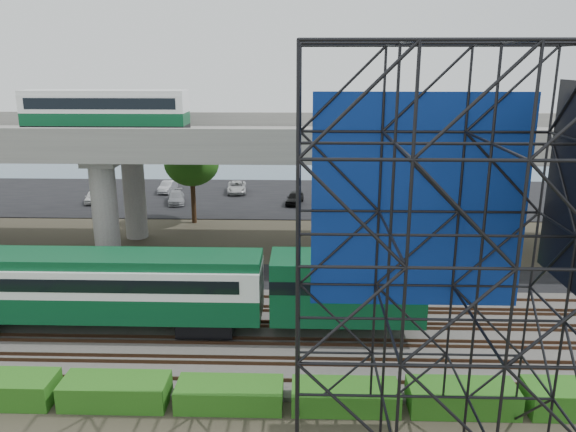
{
  "coord_description": "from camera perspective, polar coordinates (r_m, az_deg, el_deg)",
  "views": [
    {
      "loc": [
        4.18,
        -25.57,
        14.51
      ],
      "look_at": [
        3.22,
        6.0,
        5.72
      ],
      "focal_mm": 35.0,
      "sensor_mm": 36.0,
      "label": 1
    }
  ],
  "objects": [
    {
      "name": "parking_lot",
      "position": [
        61.44,
        -2.21,
        1.92
      ],
      "size": [
        90.0,
        18.0,
        0.08
      ],
      "primitive_type": "cube",
      "color": "black",
      "rests_on": "ground"
    },
    {
      "name": "scaffold_tower",
      "position": [
        19.43,
        14.57,
        -6.19
      ],
      "size": [
        9.36,
        6.36,
        15.0
      ],
      "color": "black",
      "rests_on": "ground"
    },
    {
      "name": "overpass",
      "position": [
        42.33,
        -5.04,
        6.95
      ],
      "size": [
        80.0,
        12.0,
        12.4
      ],
      "color": "#9E9B93",
      "rests_on": "ground"
    },
    {
      "name": "commuter_train",
      "position": [
        31.43,
        -16.34,
        -6.82
      ],
      "size": [
        29.3,
        3.06,
        4.3
      ],
      "color": "black",
      "rests_on": "rail_tracks"
    },
    {
      "name": "ballast_bed",
      "position": [
        31.39,
        -6.24,
        -11.87
      ],
      "size": [
        90.0,
        12.0,
        0.2
      ],
      "primitive_type": "cube",
      "color": "slate",
      "rests_on": "ground"
    },
    {
      "name": "ground",
      "position": [
        29.7,
        -6.77,
        -13.81
      ],
      "size": [
        140.0,
        140.0,
        0.0
      ],
      "primitive_type": "plane",
      "color": "#474233",
      "rests_on": "ground"
    },
    {
      "name": "rail_tracks",
      "position": [
        31.31,
        -6.25,
        -11.58
      ],
      "size": [
        90.0,
        9.52,
        0.16
      ],
      "color": "#472D1E",
      "rests_on": "ballast_bed"
    },
    {
      "name": "trees",
      "position": [
        43.59,
        -10.03,
        3.48
      ],
      "size": [
        40.94,
        16.94,
        7.69
      ],
      "color": "#382314",
      "rests_on": "ground"
    },
    {
      "name": "harbor_water",
      "position": [
        82.95,
        -1.18,
        5.49
      ],
      "size": [
        140.0,
        40.0,
        0.03
      ],
      "primitive_type": "cube",
      "color": "slate",
      "rests_on": "ground"
    },
    {
      "name": "parked_cars",
      "position": [
        60.99,
        -1.36,
        2.45
      ],
      "size": [
        39.1,
        9.59,
        1.27
      ],
      "color": "white",
      "rests_on": "parking_lot"
    },
    {
      "name": "service_road",
      "position": [
        39.09,
        -4.55,
        -6.22
      ],
      "size": [
        90.0,
        5.0,
        0.08
      ],
      "primitive_type": "cube",
      "color": "black",
      "rests_on": "ground"
    },
    {
      "name": "suv",
      "position": [
        42.04,
        -18.55,
        -4.27
      ],
      "size": [
        5.45,
        2.57,
        1.5
      ],
      "primitive_type": "imported",
      "rotation": [
        0.0,
        0.0,
        1.56
      ],
      "color": "black",
      "rests_on": "service_road"
    },
    {
      "name": "hedge_strip",
      "position": [
        25.63,
        -5.93,
        -17.51
      ],
      "size": [
        34.6,
        1.8,
        1.2
      ],
      "color": "#236116",
      "rests_on": "ground"
    }
  ]
}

